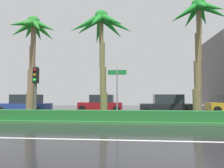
# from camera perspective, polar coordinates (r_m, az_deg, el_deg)

# --- Properties ---
(ground_plane) EXTENTS (90.00, 42.00, 0.10)m
(ground_plane) POSITION_cam_1_polar(r_m,az_deg,el_deg) (14.64, 9.01, -9.74)
(ground_plane) COLOR black
(near_lane_divider_stripe) EXTENTS (81.00, 0.14, 0.01)m
(near_lane_divider_stripe) POSITION_cam_1_polar(r_m,az_deg,el_deg) (7.73, 12.33, -15.10)
(near_lane_divider_stripe) COLOR white
(near_lane_divider_stripe) RESTS_ON ground_plane
(median_strip) EXTENTS (85.50, 4.00, 0.15)m
(median_strip) POSITION_cam_1_polar(r_m,az_deg,el_deg) (13.63, 9.27, -9.68)
(median_strip) COLOR #2D6B33
(median_strip) RESTS_ON ground_plane
(median_hedge) EXTENTS (76.50, 0.70, 0.60)m
(median_hedge) POSITION_cam_1_polar(r_m,az_deg,el_deg) (12.20, 9.69, -8.65)
(median_hedge) COLOR #1E6028
(median_hedge) RESTS_ON median_strip
(palm_tree_mid_left) EXTENTS (3.54, 3.59, 7.19)m
(palm_tree_mid_left) POSITION_cam_1_polar(r_m,az_deg,el_deg) (16.10, -21.03, 11.95)
(palm_tree_mid_left) COLOR brown
(palm_tree_mid_left) RESTS_ON median_strip
(palm_tree_centre_left) EXTENTS (4.44, 4.30, 7.32)m
(palm_tree_centre_left) POSITION_cam_1_polar(r_m,az_deg,el_deg) (14.52, -2.91, 14.28)
(palm_tree_centre_left) COLOR brown
(palm_tree_centre_left) RESTS_ON median_strip
(palm_tree_centre) EXTENTS (3.94, 4.06, 8.07)m
(palm_tree_centre) POSITION_cam_1_polar(r_m,az_deg,el_deg) (15.59, 22.78, 15.15)
(palm_tree_centre) COLOR brown
(palm_tree_centre) RESTS_ON median_strip
(traffic_signal_median_left) EXTENTS (0.28, 0.43, 3.25)m
(traffic_signal_median_left) POSITION_cam_1_polar(r_m,az_deg,el_deg) (13.36, -20.37, 0.29)
(traffic_signal_median_left) COLOR #4C4C47
(traffic_signal_median_left) RESTS_ON median_strip
(street_name_sign) EXTENTS (1.10, 0.08, 3.00)m
(street_name_sign) POSITION_cam_1_polar(r_m,az_deg,el_deg) (12.00, 1.43, -1.00)
(street_name_sign) COLOR slate
(street_name_sign) RESTS_ON median_strip
(car_in_traffic_leading) EXTENTS (4.30, 2.02, 1.72)m
(car_in_traffic_leading) POSITION_cam_1_polar(r_m,az_deg,el_deg) (19.57, -22.79, -5.32)
(car_in_traffic_leading) COLOR navy
(car_in_traffic_leading) RESTS_ON ground_plane
(car_in_traffic_second) EXTENTS (4.30, 2.02, 1.72)m
(car_in_traffic_second) POSITION_cam_1_polar(r_m,az_deg,el_deg) (20.70, -3.05, -5.46)
(car_in_traffic_second) COLOR maroon
(car_in_traffic_second) RESTS_ON ground_plane
(car_in_traffic_third) EXTENTS (4.30, 2.02, 1.72)m
(car_in_traffic_third) POSITION_cam_1_polar(r_m,az_deg,el_deg) (17.70, 14.89, -5.71)
(car_in_traffic_third) COLOR black
(car_in_traffic_third) RESTS_ON ground_plane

